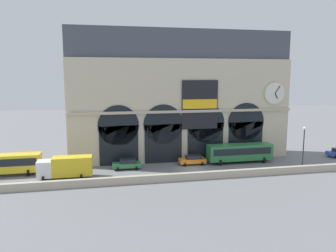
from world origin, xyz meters
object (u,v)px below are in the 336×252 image
object	(u,v)px
box_truck_west	(66,167)
street_lamp_quayside	(304,143)
car_center	(193,160)
bus_westmost	(2,164)
bus_mideast	(240,152)
car_midwest	(127,164)

from	to	relation	value
box_truck_west	street_lamp_quayside	bearing A→B (deg)	-5.77
box_truck_west	car_center	bearing A→B (deg)	10.04
bus_westmost	bus_mideast	world-z (taller)	same
car_center	street_lamp_quayside	bearing A→B (deg)	-24.47
box_truck_west	street_lamp_quayside	xyz separation A→B (m)	(35.16, -3.55, 2.71)
box_truck_west	bus_mideast	world-z (taller)	box_truck_west
bus_westmost	bus_mideast	size ratio (longest dim) A/B	1.00
car_center	bus_mideast	size ratio (longest dim) A/B	0.40
bus_westmost	car_midwest	world-z (taller)	bus_westmost
street_lamp_quayside	car_midwest	bearing A→B (deg)	165.92
car_midwest	bus_mideast	distance (m)	18.97
car_midwest	street_lamp_quayside	xyz separation A→B (m)	(26.28, -6.59, 3.61)
car_center	box_truck_west	bearing A→B (deg)	-169.96
box_truck_west	car_center	world-z (taller)	box_truck_west
car_midwest	car_center	world-z (taller)	same
street_lamp_quayside	bus_mideast	bearing A→B (deg)	137.39
car_midwest	car_center	distance (m)	10.82
bus_westmost	car_midwest	distance (m)	18.28
bus_westmost	box_truck_west	distance (m)	9.94
street_lamp_quayside	car_center	bearing A→B (deg)	155.53
car_center	street_lamp_quayside	size ratio (longest dim) A/B	0.64
bus_mideast	car_midwest	bearing A→B (deg)	-179.54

